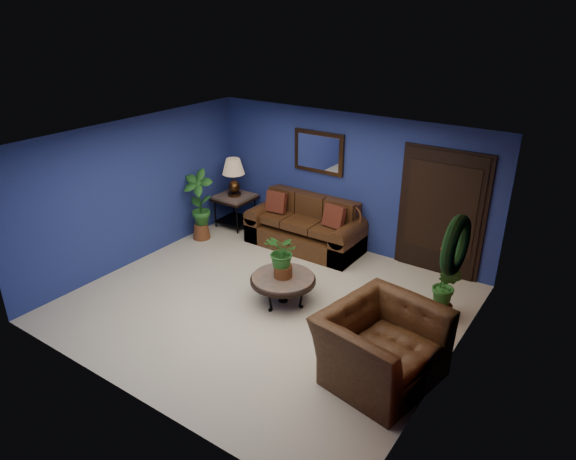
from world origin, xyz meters
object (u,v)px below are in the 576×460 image
Objects in this scene: coffee_table at (283,280)px; end_table at (235,202)px; sofa at (307,230)px; table_lamp at (234,173)px; armchair at (381,346)px; side_chair at (348,229)px.

end_table reaches higher than coffee_table.
sofa is 1.72m from end_table.
end_table is at bearing -178.96° from sofa.
armchair is (4.45, -2.60, -0.68)m from table_lamp.
armchair is at bearing -57.36° from side_chair.
end_table is at bearing -45.00° from table_lamp.
coffee_table is 3.10m from end_table.
side_chair is (2.56, 0.07, -0.60)m from table_lamp.
coffee_table is 1.05× the size of side_chair.
armchair is at bearing -43.85° from sofa.
table_lamp reaches higher than sofa.
sofa reaches higher than end_table.
armchair reaches higher than end_table.
table_lamp is (-2.48, 1.85, 0.76)m from coffee_table.
table_lamp reaches higher than end_table.
armchair is (2.74, -2.63, 0.13)m from sofa.
end_table is 0.63m from table_lamp.
armchair is at bearing -30.30° from table_lamp.
sofa is 2.98× the size of end_table.
side_chair reaches higher than end_table.
end_table is 0.76× the size of side_chair.
table_lamp is 0.53× the size of armchair.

